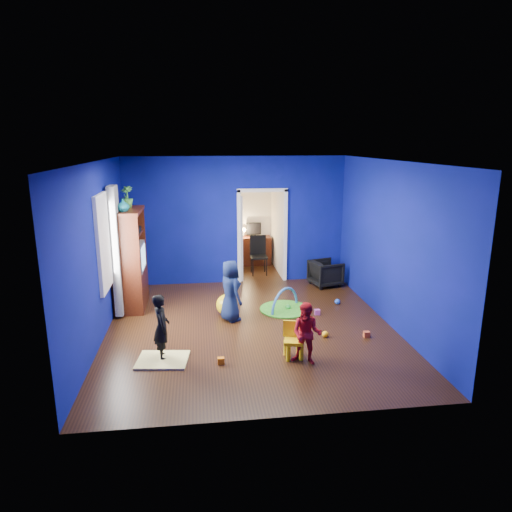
{
  "coord_description": "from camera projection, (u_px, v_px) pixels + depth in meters",
  "views": [
    {
      "loc": [
        -0.87,
        -7.5,
        3.22
      ],
      "look_at": [
        0.15,
        0.4,
        1.21
      ],
      "focal_mm": 32.0,
      "sensor_mm": 36.0,
      "label": 1
    }
  ],
  "objects": [
    {
      "name": "crt_tv",
      "position": [
        131.0,
        257.0,
        8.89
      ],
      "size": [
        0.46,
        0.7,
        0.54
      ],
      "primitive_type": "cube",
      "color": "silver",
      "rests_on": "tv_armoire"
    },
    {
      "name": "desk_lamp",
      "position": [
        243.0,
        230.0,
        12.07
      ],
      "size": [
        0.14,
        0.14,
        0.14
      ],
      "primitive_type": "sphere",
      "color": "#FFD88C",
      "rests_on": "study_desk"
    },
    {
      "name": "folding_chair",
      "position": [
        259.0,
        256.0,
        11.24
      ],
      "size": [
        0.4,
        0.4,
        0.92
      ],
      "primitive_type": "cube",
      "color": "black",
      "rests_on": "floor"
    },
    {
      "name": "wall_back",
      "position": [
        236.0,
        221.0,
        10.39
      ],
      "size": [
        5.0,
        0.02,
        2.9
      ],
      "primitive_type": "cube",
      "color": "navy",
      "rests_on": "floor"
    },
    {
      "name": "potted_plant",
      "position": [
        127.0,
        197.0,
        8.82
      ],
      "size": [
        0.29,
        0.29,
        0.42
      ],
      "primitive_type": "imported",
      "rotation": [
        0.0,
        0.0,
        -0.31
      ],
      "color": "#3B8831",
      "rests_on": "tv_armoire"
    },
    {
      "name": "toddler_red",
      "position": [
        307.0,
        334.0,
        6.7
      ],
      "size": [
        0.57,
        0.52,
        0.94
      ],
      "primitive_type": "imported",
      "rotation": [
        0.0,
        0.0,
        -0.45
      ],
      "color": "red",
      "rests_on": "floor"
    },
    {
      "name": "doorway",
      "position": [
        262.0,
        237.0,
        10.57
      ],
      "size": [
        1.16,
        0.1,
        2.1
      ],
      "primitive_type": "cube",
      "color": "white",
      "rests_on": "floor"
    },
    {
      "name": "toy_1",
      "position": [
        337.0,
        301.0,
        9.26
      ],
      "size": [
        0.11,
        0.11,
        0.11
      ],
      "primitive_type": "sphere",
      "color": "blue",
      "rests_on": "floor"
    },
    {
      "name": "toy_arch",
      "position": [
        285.0,
        309.0,
        8.95
      ],
      "size": [
        0.66,
        0.65,
        0.88
      ],
      "primitive_type": "torus",
      "rotation": [
        1.57,
        0.0,
        0.77
      ],
      "color": "#3F8CD8",
      "rests_on": "floor"
    },
    {
      "name": "ceiling",
      "position": [
        250.0,
        161.0,
        7.39
      ],
      "size": [
        5.0,
        5.5,
        0.01
      ],
      "primitive_type": "cube",
      "color": "white",
      "rests_on": "wall_back"
    },
    {
      "name": "study_desk",
      "position": [
        254.0,
        251.0,
        12.18
      ],
      "size": [
        0.88,
        0.44,
        0.75
      ],
      "primitive_type": "cube",
      "color": "#3D140A",
      "rests_on": "floor"
    },
    {
      "name": "play_mat",
      "position": [
        285.0,
        309.0,
        8.95
      ],
      "size": [
        0.98,
        0.98,
        0.03
      ],
      "primitive_type": "cylinder",
      "color": "green",
      "rests_on": "floor"
    },
    {
      "name": "toy_4",
      "position": [
        317.0,
        312.0,
        8.69
      ],
      "size": [
        0.1,
        0.08,
        0.1
      ],
      "primitive_type": "cube",
      "color": "#D24EAE",
      "rests_on": "floor"
    },
    {
      "name": "yellow_blanket",
      "position": [
        163.0,
        360.0,
        6.87
      ],
      "size": [
        0.82,
        0.69,
        0.03
      ],
      "primitive_type": "cube",
      "rotation": [
        0.0,
        0.0,
        -0.13
      ],
      "color": "#F2E07A",
      "rests_on": "floor"
    },
    {
      "name": "wall_front",
      "position": [
        279.0,
        304.0,
        5.11
      ],
      "size": [
        5.0,
        0.02,
        2.9
      ],
      "primitive_type": "cube",
      "color": "navy",
      "rests_on": "floor"
    },
    {
      "name": "kid_chair",
      "position": [
        294.0,
        342.0,
        6.92
      ],
      "size": [
        0.34,
        0.34,
        0.5
      ],
      "primitive_type": "cube",
      "rotation": [
        0.0,
        0.0,
        -0.23
      ],
      "color": "yellow",
      "rests_on": "floor"
    },
    {
      "name": "tv_armoire",
      "position": [
        129.0,
        259.0,
        8.9
      ],
      "size": [
        0.58,
        1.14,
        1.96
      ],
      "primitive_type": "cube",
      "color": "#41190A",
      "rests_on": "floor"
    },
    {
      "name": "toy_3",
      "position": [
        288.0,
        307.0,
        8.94
      ],
      "size": [
        0.11,
        0.11,
        0.11
      ],
      "primitive_type": "sphere",
      "color": "green",
      "rests_on": "floor"
    },
    {
      "name": "window_left",
      "position": [
        103.0,
        242.0,
        7.75
      ],
      "size": [
        0.03,
        0.95,
        1.55
      ],
      "primitive_type": "cube",
      "color": "white",
      "rests_on": "wall_left"
    },
    {
      "name": "vase",
      "position": [
        123.0,
        205.0,
        8.34
      ],
      "size": [
        0.25,
        0.25,
        0.24
      ],
      "primitive_type": "imported",
      "rotation": [
        0.0,
        0.0,
        0.12
      ],
      "color": "#0C4C61",
      "rests_on": "tv_armoire"
    },
    {
      "name": "wall_left",
      "position": [
        98.0,
        253.0,
        7.44
      ],
      "size": [
        0.02,
        5.5,
        2.9
      ],
      "primitive_type": "cube",
      "color": "navy",
      "rests_on": "floor"
    },
    {
      "name": "book_shelf",
      "position": [
        253.0,
        188.0,
        11.89
      ],
      "size": [
        0.88,
        0.24,
        0.04
      ],
      "primitive_type": "cube",
      "color": "white",
      "rests_on": "study_desk"
    },
    {
      "name": "child_black",
      "position": [
        161.0,
        327.0,
        6.84
      ],
      "size": [
        0.31,
        0.41,
        1.02
      ],
      "primitive_type": "imported",
      "rotation": [
        0.0,
        0.0,
        1.76
      ],
      "color": "black",
      "rests_on": "floor"
    },
    {
      "name": "toy_2",
      "position": [
        221.0,
        361.0,
        6.77
      ],
      "size": [
        0.1,
        0.08,
        0.1
      ],
      "primitive_type": "cube",
      "color": "orange",
      "rests_on": "floor"
    },
    {
      "name": "floor",
      "position": [
        250.0,
        327.0,
        8.1
      ],
      "size": [
        5.0,
        5.5,
        0.01
      ],
      "primitive_type": "cube",
      "color": "black",
      "rests_on": "ground"
    },
    {
      "name": "alcove",
      "position": [
        257.0,
        222.0,
        11.36
      ],
      "size": [
        1.0,
        1.75,
        2.5
      ],
      "primitive_type": null,
      "color": "silver",
      "rests_on": "floor"
    },
    {
      "name": "toy_5",
      "position": [
        325.0,
        334.0,
        7.7
      ],
      "size": [
        0.11,
        0.11,
        0.11
      ],
      "primitive_type": "sphere",
      "color": "#FFA80D",
      "rests_on": "floor"
    },
    {
      "name": "desk_monitor",
      "position": [
        253.0,
        229.0,
        12.16
      ],
      "size": [
        0.4,
        0.05,
        0.32
      ],
      "primitive_type": "cube",
      "color": "black",
      "rests_on": "study_desk"
    },
    {
      "name": "hopper_ball",
      "position": [
        227.0,
        305.0,
        8.64
      ],
      "size": [
        0.41,
        0.41,
        0.41
      ],
      "primitive_type": "sphere",
      "color": "yellow",
      "rests_on": "floor"
    },
    {
      "name": "curtain",
      "position": [
        116.0,
        251.0,
        8.37
      ],
      "size": [
        0.14,
        0.42,
        2.4
      ],
      "primitive_type": "cube",
      "color": "slate",
      "rests_on": "floor"
    },
    {
      "name": "child_navy",
      "position": [
        230.0,
        291.0,
        8.31
      ],
      "size": [
        0.56,
        0.65,
        1.13
      ],
      "primitive_type": "imported",
      "rotation": [
        0.0,
        0.0,
        2.0
      ],
      "color": "#0F1337",
      "rests_on": "floor"
    },
    {
      "name": "wall_right",
      "position": [
        390.0,
        244.0,
        8.06
      ],
      "size": [
        0.02,
        5.5,
        2.9
      ],
      "primitive_type": "cube",
      "color": "navy",
      "rests_on": "floor"
    },
    {
      "name": "toy_0",
      "position": [
        367.0,
        334.0,
        7.69
      ],
      "size": [
        0.1,
        0.08,
        0.1
      ],
      "primitive_type": "cube",
      "color": "#DC5124",
      "rests_on": "floor"
    },
    {
      "name": "armchair",
      "position": [
        326.0,
        273.0,
        10.4
      ],
      "size": [
        0.78,
        0.77,
        0.59
      ],
      "primitive_type": "imported",
      "rotation": [
        0.0,
        0.0,
        1.83
      ],
      "color": "black",
      "rests_on": "floor"
    }
  ]
}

